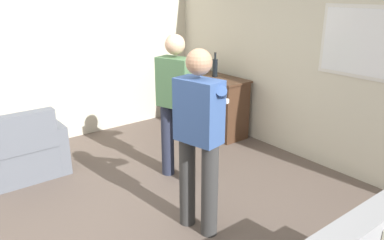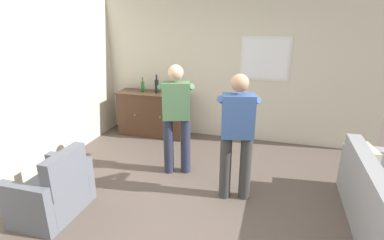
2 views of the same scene
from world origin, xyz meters
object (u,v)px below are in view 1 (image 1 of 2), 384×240
Objects in this scene: bottle_wine_green at (215,67)px; person_standing_right at (199,135)px; bottle_liquor_amber at (203,66)px; person_standing_left at (176,101)px; sideboard_cabinet at (209,103)px; armchair at (25,153)px.

person_standing_right is at bearing -44.28° from bottle_wine_green.
bottle_liquor_amber is 2.79m from person_standing_right.
bottle_liquor_amber is 0.17× the size of person_standing_right.
bottle_liquor_amber is at bearing 139.75° from person_standing_right.
person_standing_left is 1.06m from person_standing_right.
bottle_wine_green is (0.13, -0.00, 0.58)m from sideboard_cabinet.
armchair is 2.75m from sideboard_cabinet.
person_standing_left is at bearing 155.11° from person_standing_right.
person_standing_right is (0.96, -0.45, 0.00)m from person_standing_left.
sideboard_cabinet is 4.82× the size of bottle_liquor_amber.
armchair is 2.85m from bottle_wine_green.
person_standing_right is (2.13, -1.80, -0.06)m from bottle_liquor_amber.
bottle_liquor_amber is 1.79m from person_standing_left.
bottle_wine_green is at bearing 135.72° from person_standing_right.
person_standing_left is at bearing -57.15° from bottle_wine_green.
bottle_wine_green reaches higher than armchair.
bottle_wine_green is at bearing 122.85° from person_standing_left.
bottle_wine_green is 2.54m from person_standing_right.
person_standing_left is (0.86, -1.33, -0.09)m from bottle_wine_green.
bottle_liquor_amber is at bearing 170.68° from sideboard_cabinet.
person_standing_right is at bearing -40.25° from bottle_liquor_amber.
armchair is at bearing -128.16° from person_standing_left.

